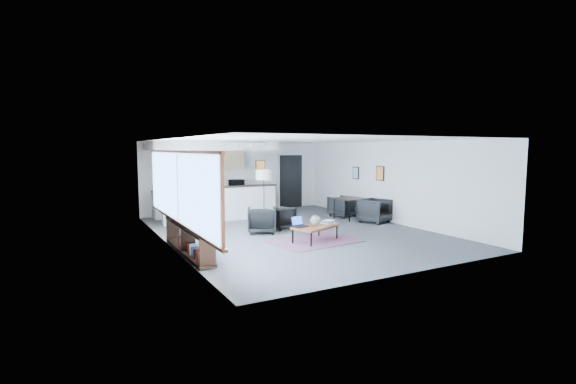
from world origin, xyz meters
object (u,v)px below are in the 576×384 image
coffee_table (315,227)px  book_stack (328,222)px  ceramic_pot (315,221)px  dining_chair_far (342,207)px  laptop (299,223)px  dining_chair_near (375,212)px  dining_table (350,200)px  armchair_left (262,219)px  floor_lamp (264,177)px  armchair_right (280,217)px  microwave (236,183)px

coffee_table → book_stack: book_stack is taller
ceramic_pot → dining_chair_far: (2.88, 2.83, -0.20)m
laptop → dining_chair_near: bearing=8.2°
laptop → ceramic_pot: (0.44, -0.10, 0.05)m
dining_table → dining_chair_near: (0.29, -0.93, -0.29)m
armchair_left → floor_lamp: (0.66, 1.25, 1.10)m
floor_lamp → ceramic_pot: bearing=-87.9°
armchair_right → dining_table: 2.88m
laptop → ceramic_pot: size_ratio=1.59×
dining_chair_near → armchair_right: bearing=152.1°
armchair_left → microwave: 3.95m
coffee_table → laptop: 0.45m
armchair_left → dining_chair_far: 3.83m
microwave → armchair_right: bearing=-85.2°
coffee_table → book_stack: bearing=-12.2°
armchair_left → floor_lamp: size_ratio=0.46×
dining_chair_far → coffee_table: bearing=28.3°
book_stack → dining_chair_near: dining_chair_near is taller
armchair_right → microwave: bearing=-106.1°
coffee_table → ceramic_pot: 0.16m
dining_table → armchair_right: bearing=-172.3°
ceramic_pot → laptop: bearing=167.0°
laptop → armchair_right: armchair_right is taller
floor_lamp → dining_table: size_ratio=1.82×
coffee_table → armchair_left: 1.81m
coffee_table → armchair_right: 1.92m
ceramic_pot → book_stack: bearing=7.9°
book_stack → floor_lamp: 3.05m
book_stack → coffee_table: bearing=-169.6°
dining_table → microwave: microwave is taller
coffee_table → dining_table: bearing=16.6°
armchair_right → dining_chair_near: bearing=154.3°
ceramic_pot → dining_chair_far: bearing=44.5°
ceramic_pot → dining_table: dining_table is taller
laptop → armchair_right: bearing=66.4°
laptop → dining_chair_near: 3.74m
book_stack → dining_table: dining_table is taller
armchair_left → armchair_right: (0.72, 0.27, -0.05)m
armchair_right → book_stack: bearing=88.7°
coffee_table → book_stack: (0.45, 0.08, 0.08)m
book_stack → dining_chair_far: bearing=48.6°
microwave → armchair_left: bearing=-95.9°
dining_table → armchair_left: bearing=-169.6°
floor_lamp → dining_chair_far: size_ratio=2.55×
ceramic_pot → floor_lamp: floor_lamp is taller
microwave → dining_table: bearing=-43.2°
armchair_left → microwave: bearing=-76.8°
dining_table → microwave: bearing=131.7°
floor_lamp → armchair_right: bearing=-86.2°
armchair_left → floor_lamp: bearing=-93.5°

